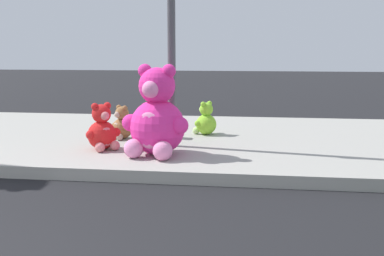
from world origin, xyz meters
TOP-DOWN VIEW (x-y plane):
  - sidewalk at (0.00, 5.20)m, footprint 28.00×4.40m
  - sign_pole at (1.00, 4.40)m, footprint 0.56×0.11m
  - plush_pink_large at (0.90, 3.81)m, footprint 0.89×0.82m
  - plush_brown at (0.14, 4.82)m, footprint 0.36×0.37m
  - plush_tan at (0.77, 5.01)m, footprint 0.33×0.37m
  - plush_lime at (1.37, 5.36)m, footprint 0.38×0.37m
  - plush_red at (0.11, 4.04)m, footprint 0.46×0.46m

SIDE VIEW (x-z plane):
  - sidewalk at x=0.00m, z-range 0.00..0.15m
  - plush_tan at x=0.77m, z-range 0.10..0.58m
  - plush_brown at x=0.14m, z-range 0.10..0.61m
  - plush_lime at x=1.37m, z-range 0.10..0.63m
  - plush_red at x=0.11m, z-range 0.09..0.73m
  - plush_pink_large at x=0.90m, z-range 0.03..1.20m
  - sign_pole at x=1.00m, z-range 0.25..3.45m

